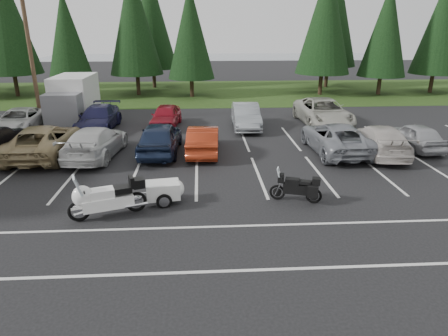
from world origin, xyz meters
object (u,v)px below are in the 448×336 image
(touring_motorcycle, at_px, (107,195))
(box_truck, at_px, (71,99))
(car_near_5, at_px, (203,140))
(cargo_trailer, at_px, (163,192))
(car_far_1, at_px, (98,118))
(car_near_4, at_px, (160,138))
(car_near_8, at_px, (415,136))
(car_near_6, at_px, (336,138))
(car_near_3, at_px, (96,142))
(car_near_2, at_px, (44,141))
(car_far_4, at_px, (323,112))
(adventure_motorcycle, at_px, (296,185))
(car_far_3, at_px, (246,116))
(utility_pole, at_px, (30,50))
(car_far_0, at_px, (19,120))
(car_far_2, at_px, (166,116))
(car_near_7, at_px, (379,140))

(touring_motorcycle, bearing_deg, box_truck, 90.51)
(car_near_5, xyz_separation_m, cargo_trailer, (-1.55, -5.94, -0.31))
(car_far_1, bearing_deg, car_near_4, -48.23)
(touring_motorcycle, bearing_deg, car_near_8, 6.52)
(car_near_4, xyz_separation_m, car_near_6, (8.92, -0.34, -0.06))
(car_near_8, bearing_deg, car_far_1, -18.31)
(car_near_3, relative_size, cargo_trailer, 2.98)
(car_near_4, distance_m, car_near_6, 8.93)
(car_near_4, xyz_separation_m, cargo_trailer, (0.63, -6.06, -0.41))
(car_near_2, height_order, car_near_8, car_near_2)
(car_far_4, distance_m, adventure_motorcycle, 12.66)
(box_truck, bearing_deg, car_near_6, -27.96)
(car_far_1, xyz_separation_m, car_far_3, (9.18, -0.04, 0.02))
(car_near_8, relative_size, car_far_3, 0.87)
(car_near_6, xyz_separation_m, cargo_trailer, (-8.29, -5.72, -0.35))
(utility_pole, relative_size, car_far_0, 1.85)
(car_near_8, height_order, car_far_2, car_far_2)
(car_near_3, bearing_deg, touring_motorcycle, 112.45)
(car_far_2, bearing_deg, car_far_4, 4.78)
(utility_pole, height_order, car_far_0, utility_pole)
(box_truck, bearing_deg, utility_pole, -165.96)
(car_near_2, height_order, car_near_6, car_near_2)
(car_near_2, bearing_deg, touring_motorcycle, 122.25)
(car_far_4, bearing_deg, car_far_2, 178.34)
(car_near_8, relative_size, car_far_0, 0.82)
(car_near_6, bearing_deg, car_near_2, -2.38)
(car_far_3, bearing_deg, car_near_3, -145.12)
(car_near_3, bearing_deg, car_near_5, -171.19)
(touring_motorcycle, xyz_separation_m, adventure_motorcycle, (6.63, 0.82, -0.16))
(utility_pole, height_order, cargo_trailer, utility_pole)
(car_near_7, xyz_separation_m, car_far_2, (-11.15, 6.45, -0.04))
(car_far_3, bearing_deg, touring_motorcycle, -115.61)
(utility_pole, bearing_deg, car_far_3, -10.05)
(touring_motorcycle, distance_m, adventure_motorcycle, 6.68)
(car_near_8, bearing_deg, cargo_trailer, 23.33)
(adventure_motorcycle, bearing_deg, car_near_4, 149.12)
(touring_motorcycle, bearing_deg, car_far_1, 84.67)
(car_near_7, height_order, car_far_3, car_far_3)
(car_near_6, height_order, car_near_8, car_near_6)
(car_near_5, distance_m, cargo_trailer, 6.15)
(car_near_2, distance_m, cargo_trailer, 8.66)
(car_far_3, relative_size, touring_motorcycle, 1.58)
(car_far_1, bearing_deg, car_near_7, -19.20)
(car_near_4, distance_m, touring_motorcycle, 7.17)
(car_near_3, height_order, car_far_2, car_near_3)
(car_near_2, distance_m, car_far_4, 16.70)
(car_near_3, relative_size, car_far_4, 0.86)
(utility_pole, distance_m, box_truck, 3.85)
(car_near_2, relative_size, car_near_7, 1.12)
(car_near_3, relative_size, car_near_6, 0.95)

